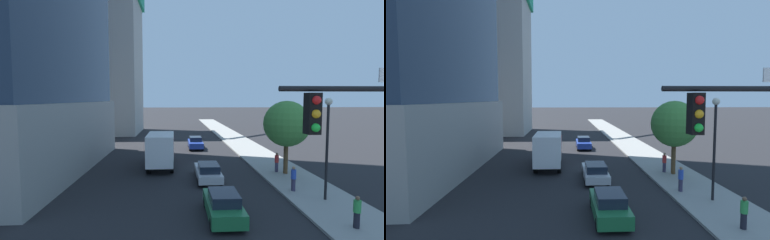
% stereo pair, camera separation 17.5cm
% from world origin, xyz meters
% --- Properties ---
extents(sidewalk, '(4.34, 120.00, 0.15)m').
position_xyz_m(sidewalk, '(8.37, 20.00, 0.07)').
color(sidewalk, gray).
rests_on(sidewalk, ground).
extents(construction_building, '(24.23, 13.13, 35.89)m').
position_xyz_m(construction_building, '(-15.33, 49.22, 14.91)').
color(construction_building, '#B2AFA8').
rests_on(construction_building, ground).
extents(street_lamp, '(0.44, 0.44, 6.28)m').
position_xyz_m(street_lamp, '(8.43, 12.57, 4.22)').
color(street_lamp, black).
rests_on(street_lamp, sidewalk).
extents(street_tree, '(3.78, 3.78, 6.05)m').
position_xyz_m(street_tree, '(8.33, 18.64, 4.30)').
color(street_tree, brown).
rests_on(street_tree, sidewalk).
extents(car_blue, '(1.76, 4.34, 1.54)m').
position_xyz_m(car_blue, '(1.71, 31.46, 0.76)').
color(car_blue, '#233D9E').
rests_on(car_blue, ground).
extents(car_green, '(1.75, 4.25, 1.48)m').
position_xyz_m(car_green, '(1.71, 10.59, 0.72)').
color(car_green, '#1E6638').
rests_on(car_green, ground).
extents(car_silver, '(1.80, 4.68, 1.39)m').
position_xyz_m(car_silver, '(1.71, 17.61, 0.69)').
color(car_silver, '#B7B7BC').
rests_on(car_silver, ground).
extents(box_truck, '(2.33, 6.56, 3.23)m').
position_xyz_m(box_truck, '(-2.15, 21.86, 1.80)').
color(box_truck, '#B21E1E').
rests_on(box_truck, ground).
extents(pedestrian_red_shirt, '(0.34, 0.34, 1.64)m').
position_xyz_m(pedestrian_red_shirt, '(7.79, 19.21, 0.98)').
color(pedestrian_red_shirt, '#38334C').
rests_on(pedestrian_red_shirt, sidewalk).
extents(pedestrian_blue_shirt, '(0.34, 0.34, 1.67)m').
position_xyz_m(pedestrian_blue_shirt, '(7.13, 14.28, 1.00)').
color(pedestrian_blue_shirt, '#38334C').
rests_on(pedestrian_blue_shirt, sidewalk).
extents(pedestrian_green_shirt, '(0.34, 0.34, 1.57)m').
position_xyz_m(pedestrian_green_shirt, '(7.89, 8.76, 0.95)').
color(pedestrian_green_shirt, black).
rests_on(pedestrian_green_shirt, sidewalk).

